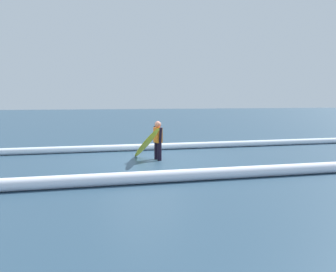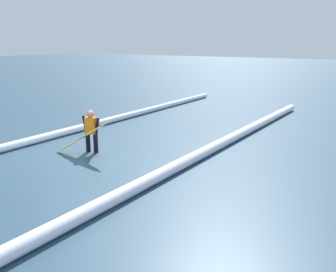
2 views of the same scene
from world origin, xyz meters
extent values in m
plane|color=#294358|center=(0.00, 0.00, 0.00)|extent=(131.27, 131.27, 0.00)
cylinder|color=black|center=(-0.44, 0.15, 0.30)|extent=(0.14, 0.14, 0.59)
cylinder|color=black|center=(-0.39, -0.13, 0.30)|extent=(0.14, 0.14, 0.59)
cube|color=orange|center=(-0.41, 0.01, 0.84)|extent=(0.25, 0.37, 0.51)
sphere|color=tan|center=(-0.41, 0.01, 1.20)|extent=(0.22, 0.22, 0.22)
cylinder|color=black|center=(-0.45, 0.22, 0.84)|extent=(0.09, 0.22, 0.56)
cylinder|color=black|center=(-0.38, -0.20, 0.84)|extent=(0.09, 0.20, 0.57)
ellipsoid|color=yellow|center=(0.00, 0.08, 0.58)|extent=(0.67, 1.98, 1.21)
ellipsoid|color=black|center=(0.00, 0.08, 0.59)|extent=(0.42, 1.57, 0.98)
cylinder|color=white|center=(-2.35, -2.25, 0.13)|extent=(20.31, 0.71, 0.26)
cylinder|color=white|center=(-1.15, 3.18, 0.15)|extent=(19.35, 0.90, 0.30)
camera|label=1|loc=(2.26, 11.04, 2.01)|focal=36.41mm
camera|label=2|loc=(7.91, 7.86, 3.36)|focal=40.38mm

